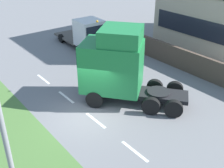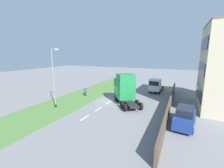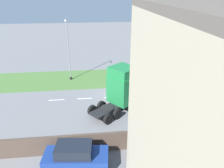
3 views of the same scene
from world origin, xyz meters
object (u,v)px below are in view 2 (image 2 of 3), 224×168
lorry_cab (125,88)px  lamp_post (54,80)px  flatbed_truck (155,86)px  pedestrian (85,91)px  parked_car (185,117)px

lorry_cab → lamp_post: size_ratio=0.76×
lorry_cab → flatbed_truck: 8.95m
pedestrian → lorry_cab: bearing=-4.5°
lamp_post → parked_car: bearing=4.8°
pedestrian → flatbed_truck: bearing=34.4°
parked_car → flatbed_truck: bearing=117.7°
lorry_cab → flatbed_truck: bearing=29.3°
lorry_cab → parked_car: size_ratio=1.36×
lorry_cab → parked_car: bearing=-68.2°
flatbed_truck → lamp_post: lamp_post is taller
lorry_cab → lamp_post: lamp_post is taller
lamp_post → pedestrian: 7.46m
parked_car → lamp_post: 16.95m
lorry_cab → pedestrian: (-7.84, 0.62, -1.45)m
lorry_cab → parked_car: lorry_cab is taller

